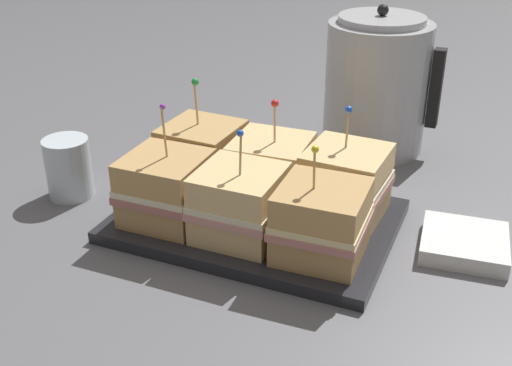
# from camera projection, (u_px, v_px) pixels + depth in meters

# --- Properties ---
(ground_plane) EXTENTS (6.00, 6.00, 0.00)m
(ground_plane) POSITION_uv_depth(u_px,v_px,m) (256.00, 226.00, 0.96)
(ground_plane) COLOR slate
(serving_platter) EXTENTS (0.40, 0.28, 0.02)m
(serving_platter) POSITION_uv_depth(u_px,v_px,m) (256.00, 221.00, 0.96)
(serving_platter) COLOR #232328
(serving_platter) RESTS_ON ground_plane
(sandwich_front_left) EXTENTS (0.12, 0.12, 0.18)m
(sandwich_front_left) POSITION_uv_depth(u_px,v_px,m) (166.00, 188.00, 0.93)
(sandwich_front_left) COLOR tan
(sandwich_front_left) RESTS_ON serving_platter
(sandwich_front_center) EXTENTS (0.12, 0.12, 0.16)m
(sandwich_front_center) POSITION_uv_depth(u_px,v_px,m) (239.00, 203.00, 0.89)
(sandwich_front_center) COLOR #DBB77A
(sandwich_front_center) RESTS_ON serving_platter
(sandwich_front_right) EXTENTS (0.12, 0.12, 0.16)m
(sandwich_front_right) POSITION_uv_depth(u_px,v_px,m) (321.00, 222.00, 0.84)
(sandwich_front_right) COLOR tan
(sandwich_front_right) RESTS_ON serving_platter
(sandwich_back_left) EXTENTS (0.12, 0.12, 0.18)m
(sandwich_back_left) POSITION_uv_depth(u_px,v_px,m) (202.00, 156.00, 1.02)
(sandwich_back_left) COLOR tan
(sandwich_back_left) RESTS_ON serving_platter
(sandwich_back_center) EXTENTS (0.12, 0.12, 0.17)m
(sandwich_back_center) POSITION_uv_depth(u_px,v_px,m) (271.00, 170.00, 0.98)
(sandwich_back_center) COLOR #DBB77A
(sandwich_back_center) RESTS_ON serving_platter
(sandwich_back_right) EXTENTS (0.12, 0.12, 0.17)m
(sandwich_back_right) POSITION_uv_depth(u_px,v_px,m) (346.00, 183.00, 0.94)
(sandwich_back_right) COLOR #DBB77A
(sandwich_back_right) RESTS_ON serving_platter
(kettle_steel) EXTENTS (0.21, 0.19, 0.27)m
(kettle_steel) POSITION_uv_depth(u_px,v_px,m) (377.00, 85.00, 1.17)
(kettle_steel) COLOR #B7BABF
(kettle_steel) RESTS_ON ground_plane
(drinking_glass) EXTENTS (0.07, 0.07, 0.10)m
(drinking_glass) POSITION_uv_depth(u_px,v_px,m) (69.00, 168.00, 1.03)
(drinking_glass) COLOR silver
(drinking_glass) RESTS_ON ground_plane
(napkin_stack) EXTENTS (0.13, 0.13, 0.02)m
(napkin_stack) POSITION_uv_depth(u_px,v_px,m) (464.00, 243.00, 0.90)
(napkin_stack) COLOR white
(napkin_stack) RESTS_ON ground_plane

